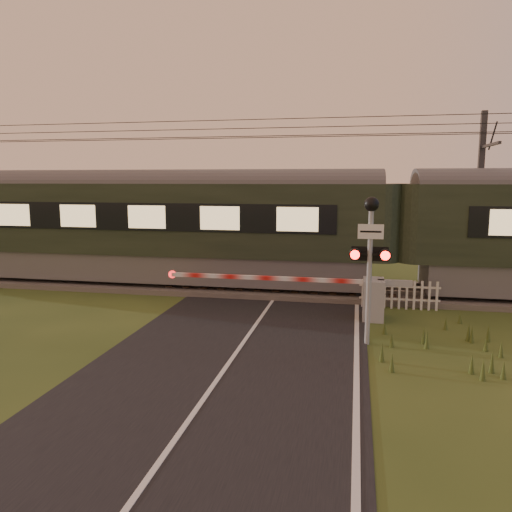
% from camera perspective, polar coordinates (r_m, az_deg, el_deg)
% --- Properties ---
extents(ground, '(160.00, 160.00, 0.00)m').
position_cam_1_polar(ground, '(12.15, -1.88, -10.53)').
color(ground, '#2E4319').
rests_on(ground, ground).
extents(road, '(6.00, 140.00, 0.03)m').
position_cam_1_polar(road, '(11.93, -2.06, -10.85)').
color(road, black).
rests_on(road, ground).
extents(track_bed, '(140.00, 3.40, 0.39)m').
position_cam_1_polar(track_bed, '(18.29, 2.80, -3.74)').
color(track_bed, '#47423D').
rests_on(track_bed, ground).
extents(overhead_wires, '(120.00, 0.62, 0.62)m').
position_cam_1_polar(overhead_wires, '(17.94, 2.94, 14.20)').
color(overhead_wires, black).
rests_on(overhead_wires, ground).
extents(train, '(43.44, 3.00, 4.05)m').
position_cam_1_polar(train, '(17.79, 15.80, 2.91)').
color(train, slate).
rests_on(train, ground).
extents(boom_gate, '(7.30, 0.91, 1.21)m').
position_cam_1_polar(boom_gate, '(14.81, 11.94, -4.52)').
color(boom_gate, gray).
rests_on(boom_gate, ground).
extents(crossing_signal, '(0.92, 0.36, 3.61)m').
position_cam_1_polar(crossing_signal, '(12.20, 12.92, 1.33)').
color(crossing_signal, gray).
rests_on(crossing_signal, ground).
extents(picket_fence, '(2.46, 0.08, 0.91)m').
position_cam_1_polar(picket_fence, '(16.22, 16.06, -4.25)').
color(picket_fence, silver).
rests_on(picket_fence, ground).
extents(catenary_mast, '(0.20, 2.45, 6.49)m').
position_cam_1_polar(catenary_mast, '(20.38, 24.17, 6.21)').
color(catenary_mast, '#2D2D30').
rests_on(catenary_mast, ground).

